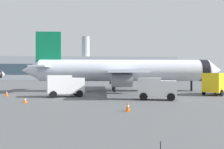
{
  "coord_description": "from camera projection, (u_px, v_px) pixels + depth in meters",
  "views": [
    {
      "loc": [
        0.37,
        -2.74,
        3.06
      ],
      "look_at": [
        2.32,
        24.29,
        3.0
      ],
      "focal_mm": 39.23,
      "sensor_mm": 36.0,
      "label": 1
    }
  ],
  "objects": [
    {
      "name": "fuel_truck",
      "position": [
        218.0,
        83.0,
        35.9
      ],
      "size": [
        6.06,
        5.8,
        3.2
      ],
      "color": "yellow",
      "rests_on": "ground"
    },
    {
      "name": "service_truck",
      "position": [
        65.0,
        85.0,
        32.66
      ],
      "size": [
        5.21,
        3.53,
        2.9
      ],
      "color": "white",
      "rests_on": "ground"
    },
    {
      "name": "terminal_building",
      "position": [
        85.0,
        68.0,
        139.95
      ],
      "size": [
        102.25,
        18.17,
        24.5
      ],
      "color": "#9EA3AD",
      "rests_on": "ground"
    },
    {
      "name": "safety_cone_mid",
      "position": [
        62.0,
        90.0,
        42.09
      ],
      "size": [
        0.44,
        0.44,
        0.67
      ],
      "color": "#F2590C",
      "rests_on": "ground"
    },
    {
      "name": "safety_cone_far",
      "position": [
        128.0,
        107.0,
        20.02
      ],
      "size": [
        0.44,
        0.44,
        0.77
      ],
      "color": "#F2590C",
      "rests_on": "ground"
    },
    {
      "name": "cargo_van",
      "position": [
        157.0,
        88.0,
        28.81
      ],
      "size": [
        4.77,
        3.28,
        2.6
      ],
      "color": "white",
      "rests_on": "ground"
    },
    {
      "name": "safety_cone_outer",
      "position": [
        7.0,
        93.0,
        33.69
      ],
      "size": [
        0.44,
        0.44,
        0.77
      ],
      "color": "#F2590C",
      "rests_on": "ground"
    },
    {
      "name": "airplane_at_gate",
      "position": [
        124.0,
        71.0,
        43.49
      ],
      "size": [
        35.7,
        32.15,
        10.5
      ],
      "color": "silver",
      "rests_on": "ground"
    },
    {
      "name": "safety_cone_near",
      "position": [
        25.0,
        100.0,
        25.79
      ],
      "size": [
        0.44,
        0.44,
        0.62
      ],
      "color": "#F2590C",
      "rests_on": "ground"
    }
  ]
}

